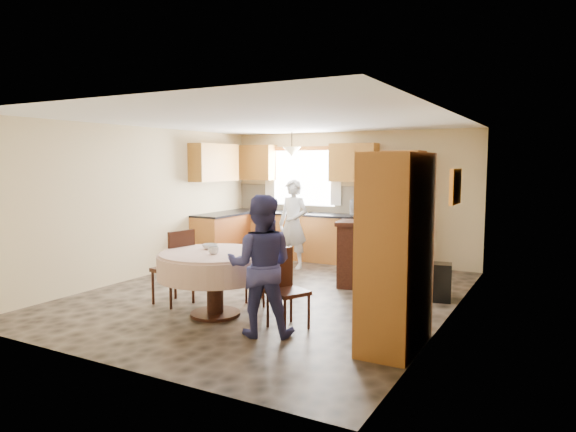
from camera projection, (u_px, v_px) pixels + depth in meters
The scene contains 36 objects.
floor at pixel (271, 294), 7.48m from camera, with size 5.00×6.00×0.01m, color brown.
ceiling at pixel (270, 121), 7.22m from camera, with size 5.00×6.00×0.01m, color white.
wall_back at pixel (349, 197), 9.96m from camera, with size 5.00×0.02×2.50m, color #D3BC87.
wall_front at pixel (105, 235), 4.73m from camera, with size 5.00×0.02×2.50m, color #D3BC87.
wall_left at pixel (141, 202), 8.54m from camera, with size 0.02×6.00×2.50m, color #D3BC87.
wall_right at pixel (449, 218), 6.15m from camera, with size 0.02×6.00×2.50m, color #D3BC87.
window at pixel (303, 178), 10.39m from camera, with size 1.40×0.03×1.10m, color white.
curtain_left at pixel (270, 175), 10.70m from camera, with size 0.22×0.02×1.15m, color white.
curtain_right at pixel (336, 176), 9.98m from camera, with size 0.22×0.02×1.15m, color white.
base_cab_back at pixel (303, 237), 10.19m from camera, with size 3.30×0.60×0.88m, color #D28938.
counter_back at pixel (303, 214), 10.14m from camera, with size 3.30×0.64×0.04m, color black.
base_cab_left at pixel (221, 238), 10.05m from camera, with size 0.60×1.20×0.88m, color #D28938.
counter_left at pixel (221, 215), 10.00m from camera, with size 0.64×1.20×0.04m, color black.
backsplash at pixel (310, 199), 10.37m from camera, with size 3.30×0.02×0.55m, color #C2AE88.
wall_cab_left at pixel (255, 163), 10.73m from camera, with size 0.85×0.33×0.72m, color #C07D30.
wall_cab_right at pixel (354, 163), 9.68m from camera, with size 0.90×0.33×0.72m, color #C07D30.
wall_cab_side at pixel (214, 163), 9.96m from camera, with size 0.33×1.20×0.72m, color #C07D30.
oven_tower at pixel (403, 210), 9.16m from camera, with size 0.66×0.62×2.12m, color #D28938.
oven_upper at pixel (398, 201), 8.87m from camera, with size 0.56×0.01×0.45m, color black.
oven_lower at pixel (397, 230), 8.92m from camera, with size 0.56×0.01×0.45m, color black.
pendant at pixel (292, 152), 9.91m from camera, with size 0.36×0.36×0.18m, color beige.
sideboard at pixel (381, 257), 7.78m from camera, with size 1.34×0.55×0.96m, color #3D1B10.
space_heater at pixel (437, 282), 7.10m from camera, with size 0.39×0.27×0.53m, color black.
cupboard at pixel (396, 251), 5.25m from camera, with size 0.53×1.06×2.02m, color #D28938.
dining_table at pixel (215, 266), 6.39m from camera, with size 1.41×1.41×0.81m.
chair_left at pixel (177, 264), 6.87m from camera, with size 0.51×0.51×1.02m.
chair_back at pixel (259, 269), 6.93m from camera, with size 0.44×0.44×0.87m.
chair_right at pixel (284, 284), 5.96m from camera, with size 0.53×0.53×0.91m.
framed_picture at pixel (455, 186), 6.54m from camera, with size 0.06×0.55×0.46m.
microwave at pixel (366, 208), 9.44m from camera, with size 0.56×0.38×0.31m, color silver.
person_sink at pixel (293, 224), 9.28m from camera, with size 0.59×0.38×1.60m, color silver.
person_dining at pixel (261, 265), 5.65m from camera, with size 0.76×0.59×1.57m, color navy.
bowl_sideboard at pixel (370, 224), 7.82m from camera, with size 0.24×0.24×0.06m, color #B2B2B2.
bottle_sideboard at pixel (408, 218), 7.52m from camera, with size 0.11×0.11×0.28m, color silver.
cup_table at pixel (214, 250), 6.21m from camera, with size 0.13×0.13×0.10m, color #B2B2B2.
bowl_table at pixel (210, 247), 6.59m from camera, with size 0.20×0.20×0.06m, color #B2B2B2.
Camera 1 is at (3.74, -6.29, 1.92)m, focal length 32.00 mm.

